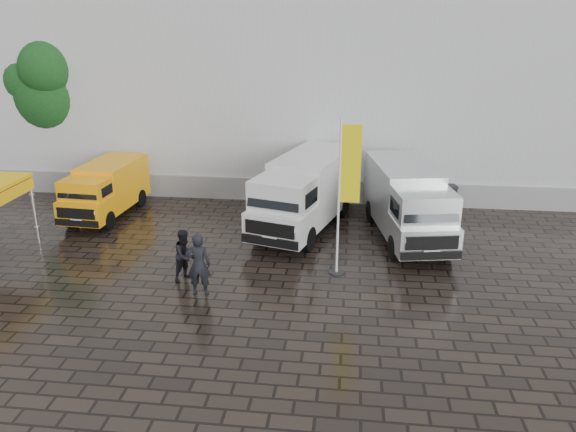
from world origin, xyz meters
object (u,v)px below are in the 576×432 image
van_silver (407,204)px  van_white (305,194)px  wheelie_bin (447,198)px  van_yellow (106,191)px  flagpole (345,190)px  person_front (199,265)px  person_tent (185,255)px

van_silver → van_white: bearing=161.4°
wheelie_bin → van_yellow: bearing=-175.9°
flagpole → person_front: bearing=-155.0°
van_yellow → wheelie_bin: 14.15m
flagpole → person_front: flagpole is taller
van_yellow → person_front: (5.57, -6.26, -0.10)m
wheelie_bin → person_tent: (-9.05, -7.72, 0.28)m
van_white → person_tent: bearing=-107.4°
flagpole → wheelie_bin: bearing=57.8°
person_tent → van_silver: bearing=-25.1°
van_white → flagpole: (1.57, -3.89, 1.42)m
van_white → person_tent: van_white is taller
van_silver → flagpole: size_ratio=1.21×
person_front → van_silver: bearing=-143.8°
flagpole → person_tent: (-4.82, -1.00, -1.97)m
van_yellow → wheelie_bin: bearing=13.7°
wheelie_bin → van_white: bearing=-159.6°
van_yellow → van_silver: van_silver is taller
flagpole → person_front: (-4.14, -1.93, -1.83)m
person_front → person_tent: size_ratio=1.17×
van_silver → wheelie_bin: (2.00, 3.36, -0.76)m
van_white → van_silver: bearing=8.4°
van_silver → person_tent: van_silver is taller
van_silver → person_front: bearing=-151.0°
person_tent → flagpole: bearing=-45.2°
van_white → person_front: size_ratio=3.30×
flagpole → person_front: 4.92m
van_white → person_tent: size_ratio=3.85×
flagpole → person_front: size_ratio=2.60×
person_tent → van_white: bearing=-0.6°
person_front → person_tent: (-0.69, 0.93, -0.14)m
van_yellow → person_tent: size_ratio=2.80×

